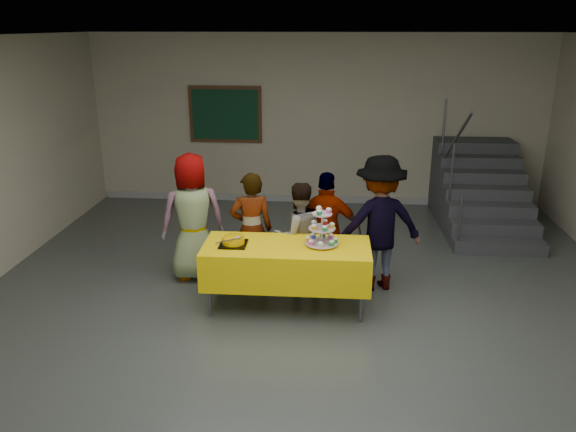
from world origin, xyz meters
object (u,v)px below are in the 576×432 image
cupcake_stand (322,232)px  staircase (478,193)px  bear_cake (233,240)px  schoolchild_b (252,230)px  schoolchild_e (379,224)px  noticeboard (225,115)px  schoolchild_a (193,217)px  schoolchild_c (298,236)px  schoolchild_d (327,229)px  bake_table (287,263)px

cupcake_stand → staircase: staircase is taller
bear_cake → schoolchild_b: 0.64m
schoolchild_b → staircase: size_ratio=0.60×
staircase → schoolchild_b: bearing=-142.0°
bear_cake → schoolchild_e: schoolchild_e is taller
schoolchild_e → noticeboard: size_ratio=1.29×
schoolchild_a → staircase: size_ratio=0.68×
schoolchild_c → schoolchild_d: (0.34, 0.13, 0.05)m
schoolchild_c → staircase: (2.81, 2.68, -0.19)m
bear_cake → schoolchild_e: bearing=21.1°
schoolchild_d → staircase: 3.56m
bake_table → schoolchild_b: size_ratio=1.30×
schoolchild_b → schoolchild_c: schoolchild_b is taller
schoolchild_d → schoolchild_e: schoolchild_e is taller
schoolchild_a → schoolchild_b: size_ratio=1.13×
bear_cake → schoolchild_b: schoolchild_b is taller
schoolchild_c → schoolchild_e: size_ratio=0.80×
schoolchild_a → schoolchild_d: size_ratio=1.13×
cupcake_stand → bear_cake: 1.00m
schoolchild_b → schoolchild_e: schoolchild_e is taller
schoolchild_b → schoolchild_e: size_ratio=0.87×
bake_table → bear_cake: size_ratio=5.25×
staircase → noticeboard: size_ratio=1.85×
bear_cake → staircase: staircase is taller
schoolchild_e → staircase: size_ratio=0.70×
schoolchild_d → cupcake_stand: bearing=90.6°
cupcake_stand → schoolchild_e: schoolchild_e is taller
bake_table → schoolchild_e: (1.08, 0.62, 0.28)m
bear_cake → cupcake_stand: bearing=4.0°
schoolchild_c → schoolchild_e: bearing=161.3°
bear_cake → schoolchild_d: bearing=34.7°
noticeboard → cupcake_stand: bearing=-65.9°
schoolchild_b → staircase: (3.39, 2.66, -0.24)m
bear_cake → noticeboard: (-0.82, 4.11, 0.77)m
bear_cake → bake_table: bearing=2.8°
schoolchild_a → staircase: bearing=-169.9°
bake_table → cupcake_stand: 0.54m
noticeboard → bake_table: bearing=-70.8°
schoolchild_e → noticeboard: 4.34m
bake_table → staircase: bearing=48.1°
bake_table → schoolchild_a: (-1.25, 0.74, 0.26)m
cupcake_stand → schoolchild_b: size_ratio=0.31×
bake_table → noticeboard: bearing=109.2°
bake_table → schoolchild_b: schoolchild_b is taller
bear_cake → schoolchild_b: (0.12, 0.62, -0.10)m
schoolchild_b → schoolchild_c: (0.58, -0.03, -0.05)m
bear_cake → schoolchild_a: (-0.65, 0.77, -0.01)m
schoolchild_d → schoolchild_c: bearing=25.3°
bake_table → schoolchild_c: 0.58m
schoolchild_d → schoolchild_b: bearing=11.1°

